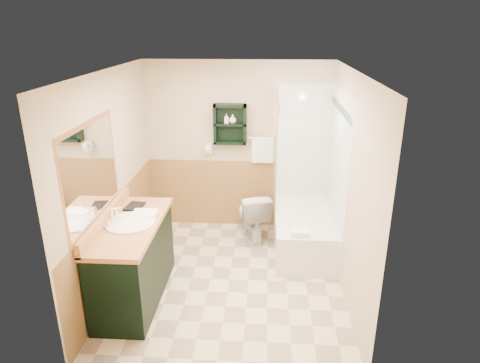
% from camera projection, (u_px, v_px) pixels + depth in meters
% --- Properties ---
extents(floor, '(3.00, 3.00, 0.00)m').
position_uv_depth(floor, '(229.00, 279.00, 5.06)').
color(floor, beige).
rests_on(floor, ground).
extents(back_wall, '(2.60, 0.04, 2.40)m').
position_uv_depth(back_wall, '(238.00, 147.00, 6.07)').
color(back_wall, beige).
rests_on(back_wall, ground).
extents(left_wall, '(0.04, 3.00, 2.40)m').
position_uv_depth(left_wall, '(110.00, 182.00, 4.72)').
color(left_wall, beige).
rests_on(left_wall, ground).
extents(right_wall, '(0.04, 3.00, 2.40)m').
position_uv_depth(right_wall, '(351.00, 188.00, 4.57)').
color(right_wall, beige).
rests_on(right_wall, ground).
extents(ceiling, '(2.60, 3.00, 0.04)m').
position_uv_depth(ceiling, '(227.00, 70.00, 4.22)').
color(ceiling, white).
rests_on(ceiling, back_wall).
extents(wainscot_left, '(2.98, 2.98, 1.00)m').
position_uv_depth(wainscot_left, '(119.00, 239.00, 4.97)').
color(wainscot_left, '#AB7B45').
rests_on(wainscot_left, left_wall).
extents(wainscot_back, '(2.58, 2.58, 1.00)m').
position_uv_depth(wainscot_back, '(238.00, 193.00, 6.28)').
color(wainscot_back, '#AB7B45').
rests_on(wainscot_back, back_wall).
extents(mirror_frame, '(1.30, 1.30, 1.00)m').
position_uv_depth(mirror_frame, '(91.00, 173.00, 4.10)').
color(mirror_frame, '#995732').
rests_on(mirror_frame, left_wall).
extents(mirror_glass, '(1.20, 1.20, 0.90)m').
position_uv_depth(mirror_glass, '(92.00, 173.00, 4.10)').
color(mirror_glass, white).
rests_on(mirror_glass, left_wall).
extents(tile_right, '(1.50, 1.50, 2.10)m').
position_uv_depth(tile_right, '(336.00, 177.00, 5.32)').
color(tile_right, white).
rests_on(tile_right, right_wall).
extents(tile_back, '(0.95, 0.95, 2.10)m').
position_uv_depth(tile_back, '(310.00, 159.00, 6.02)').
color(tile_back, white).
rests_on(tile_back, back_wall).
extents(tile_accent, '(1.50, 1.50, 0.10)m').
position_uv_depth(tile_accent, '(341.00, 109.00, 5.03)').
color(tile_accent, '#124126').
rests_on(tile_accent, right_wall).
extents(wall_shelf, '(0.45, 0.15, 0.55)m').
position_uv_depth(wall_shelf, '(230.00, 124.00, 5.84)').
color(wall_shelf, black).
rests_on(wall_shelf, back_wall).
extents(hair_dryer, '(0.10, 0.24, 0.18)m').
position_uv_depth(hair_dryer, '(209.00, 148.00, 6.01)').
color(hair_dryer, white).
rests_on(hair_dryer, back_wall).
extents(towel_bar, '(0.40, 0.06, 0.40)m').
position_uv_depth(towel_bar, '(263.00, 138.00, 5.93)').
color(towel_bar, white).
rests_on(towel_bar, back_wall).
extents(curtain_rod, '(0.03, 1.60, 0.03)m').
position_uv_depth(curtain_rod, '(278.00, 100.00, 5.03)').
color(curtain_rod, silver).
rests_on(curtain_rod, back_wall).
extents(shower_curtain, '(1.05, 1.05, 1.70)m').
position_uv_depth(shower_curtain, '(276.00, 164.00, 5.50)').
color(shower_curtain, '#C5B195').
rests_on(shower_curtain, curtain_rod).
extents(vanity, '(0.59, 1.42, 0.90)m').
position_uv_depth(vanity, '(134.00, 261.00, 4.59)').
color(vanity, black).
rests_on(vanity, ground).
extents(bathtub, '(0.77, 1.50, 0.51)m').
position_uv_depth(bathtub, '(304.00, 230.00, 5.69)').
color(bathtub, silver).
rests_on(bathtub, ground).
extents(toilet, '(0.57, 0.79, 0.69)m').
position_uv_depth(toilet, '(252.00, 215.00, 5.92)').
color(toilet, silver).
rests_on(toilet, ground).
extents(counter_towel, '(0.26, 0.20, 0.04)m').
position_uv_depth(counter_towel, '(145.00, 214.00, 4.61)').
color(counter_towel, white).
rests_on(counter_towel, vanity).
extents(vanity_book, '(0.19, 0.05, 0.25)m').
position_uv_depth(vanity_book, '(126.00, 197.00, 4.79)').
color(vanity_book, black).
rests_on(vanity_book, vanity).
extents(tub_towel, '(0.21, 0.18, 0.07)m').
position_uv_depth(tub_towel, '(300.00, 232.00, 5.01)').
color(tub_towel, white).
rests_on(tub_towel, bathtub).
extents(soap_bottle_a, '(0.07, 0.13, 0.06)m').
position_uv_depth(soap_bottle_a, '(226.00, 121.00, 5.82)').
color(soap_bottle_a, silver).
rests_on(soap_bottle_a, wall_shelf).
extents(soap_bottle_b, '(0.12, 0.14, 0.10)m').
position_uv_depth(soap_bottle_b, '(233.00, 120.00, 5.81)').
color(soap_bottle_b, silver).
rests_on(soap_bottle_b, wall_shelf).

